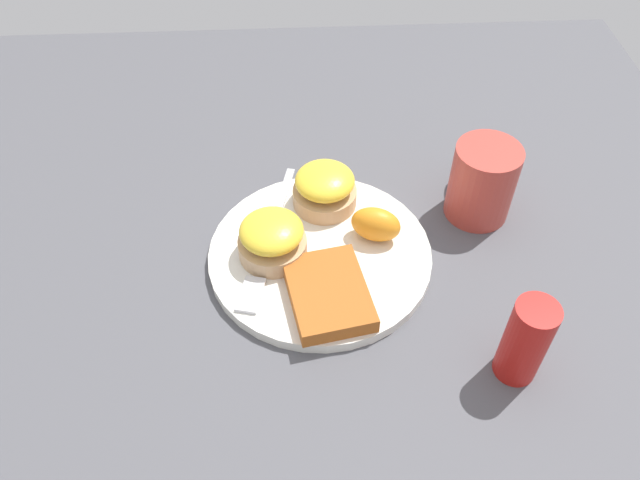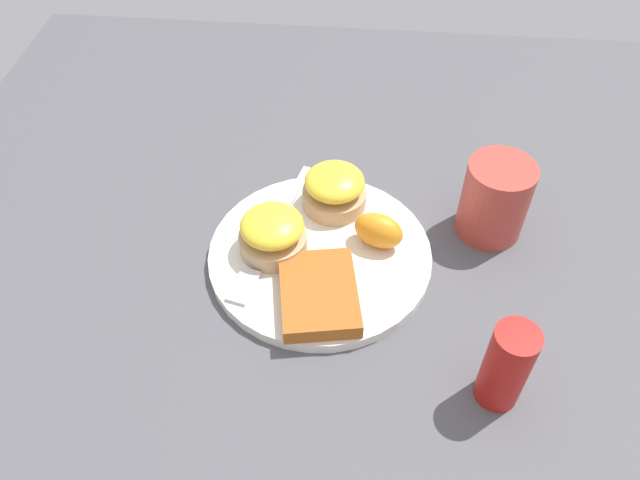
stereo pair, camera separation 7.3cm
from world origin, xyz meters
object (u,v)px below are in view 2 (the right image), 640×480
at_px(cup, 495,198).
at_px(sandwich_benedict_right, 273,231).
at_px(fork, 269,238).
at_px(condiment_bottle, 506,366).
at_px(sandwich_benedict_left, 334,189).
at_px(hashbrown_patty, 319,294).
at_px(orange_wedge, 379,231).

bearing_deg(cup, sandwich_benedict_right, 104.85).
distance_m(sandwich_benedict_right, fork, 0.03).
bearing_deg(condiment_bottle, sandwich_benedict_left, 36.97).
xyz_separation_m(sandwich_benedict_left, condiment_bottle, (-0.24, -0.18, 0.01)).
xyz_separation_m(hashbrown_patty, fork, (0.08, 0.07, -0.01)).
distance_m(sandwich_benedict_left, cup, 0.20).
bearing_deg(condiment_bottle, cup, -2.73).
height_order(sandwich_benedict_right, fork, sandwich_benedict_right).
distance_m(sandwich_benedict_right, orange_wedge, 0.12).
xyz_separation_m(cup, condiment_bottle, (-0.23, 0.01, 0.00)).
relative_size(sandwich_benedict_left, cup, 0.71).
height_order(sandwich_benedict_left, hashbrown_patty, sandwich_benedict_left).
bearing_deg(hashbrown_patty, fork, 39.02).
bearing_deg(orange_wedge, condiment_bottle, -145.22).
relative_size(sandwich_benedict_left, hashbrown_patty, 0.72).
height_order(sandwich_benedict_right, orange_wedge, sandwich_benedict_right).
bearing_deg(sandwich_benedict_right, sandwich_benedict_left, -40.02).
distance_m(cup, condiment_bottle, 0.23).
xyz_separation_m(sandwich_benedict_left, orange_wedge, (-0.06, -0.06, -0.00)).
height_order(sandwich_benedict_right, cup, cup).
height_order(sandwich_benedict_right, hashbrown_patty, sandwich_benedict_right).
bearing_deg(condiment_bottle, sandwich_benedict_right, 56.53).
relative_size(hashbrown_patty, condiment_bottle, 1.07).
xyz_separation_m(sandwich_benedict_right, fork, (0.01, 0.01, -0.02)).
distance_m(fork, condiment_bottle, 0.31).
distance_m(sandwich_benedict_left, orange_wedge, 0.08).
height_order(hashbrown_patty, fork, hashbrown_patty).
distance_m(orange_wedge, fork, 0.13).
height_order(sandwich_benedict_left, fork, sandwich_benedict_left).
bearing_deg(cup, orange_wedge, 110.92).
distance_m(sandwich_benedict_left, fork, 0.10).
distance_m(sandwich_benedict_right, hashbrown_patty, 0.10).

